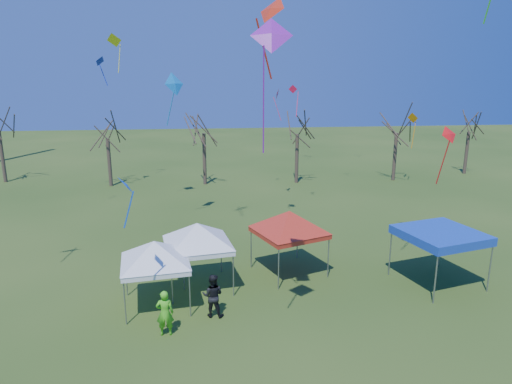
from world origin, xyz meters
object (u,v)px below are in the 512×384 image
(tree_4, at_px, (398,116))
(tree_5, at_px, (471,116))
(tent_white_west, at_px, (154,246))
(person_dark, at_px, (213,296))
(tent_white_mid, at_px, (197,228))
(tree_3, at_px, (298,116))
(tent_blue, at_px, (441,235))
(tree_1, at_px, (106,121))
(tent_red, at_px, (289,215))
(tree_2, at_px, (203,115))
(person_green, at_px, (165,313))

(tree_4, bearing_deg, tree_5, 13.85)
(tent_white_west, relative_size, person_dark, 2.10)
(tree_4, bearing_deg, tent_white_mid, -131.39)
(tree_3, relative_size, tent_blue, 1.95)
(tree_1, xyz_separation_m, tent_red, (12.45, -20.13, -2.78))
(tree_3, xyz_separation_m, tree_5, (17.69, 2.02, -0.35))
(tree_4, distance_m, tent_red, 24.00)
(tree_1, height_order, tree_2, tree_2)
(tree_4, bearing_deg, person_green, -128.24)
(person_dark, bearing_deg, tree_1, -57.42)
(tree_2, distance_m, tree_3, 8.41)
(tree_3, distance_m, tent_blue, 21.98)
(tree_2, relative_size, tent_blue, 2.02)
(tree_4, bearing_deg, person_dark, -126.90)
(tree_1, distance_m, person_dark, 25.96)
(tree_3, xyz_separation_m, tent_blue, (2.42, -21.53, -3.67))
(tree_5, relative_size, tent_white_west, 1.95)
(tree_3, relative_size, tent_red, 2.00)
(tree_3, relative_size, tree_4, 1.00)
(tree_2, distance_m, person_green, 25.57)
(tree_3, relative_size, tent_white_mid, 1.96)
(tree_2, relative_size, person_dark, 4.49)
(tree_3, height_order, tent_white_west, tree_3)
(tent_white_mid, relative_size, person_dark, 2.22)
(tree_2, relative_size, tent_white_west, 2.14)
(tent_blue, height_order, person_dark, tent_blue)
(tree_3, relative_size, tent_white_west, 2.07)
(tree_4, bearing_deg, tent_blue, -107.80)
(tree_2, height_order, tent_white_mid, tree_2)
(tent_red, xyz_separation_m, person_dark, (-3.86, -3.88, -2.10))
(tree_4, relative_size, tree_5, 1.06)
(person_green, bearing_deg, tent_red, -138.45)
(tree_5, xyz_separation_m, tent_blue, (-15.26, -23.55, -3.32))
(tree_1, height_order, tent_white_mid, tree_1)
(tree_3, bearing_deg, tent_white_west, -115.40)
(tree_3, height_order, person_green, tree_3)
(tree_4, height_order, tent_blue, tree_4)
(tree_5, bearing_deg, tent_blue, -122.95)
(tent_white_west, relative_size, tent_red, 0.97)
(person_green, bearing_deg, tent_blue, -166.37)
(tree_5, bearing_deg, tree_2, -176.30)
(tent_white_west, xyz_separation_m, tent_white_mid, (1.76, 1.64, 0.17))
(tent_white_mid, distance_m, tent_red, 4.59)
(tree_2, bearing_deg, person_dark, -89.55)
(person_dark, bearing_deg, tent_red, -121.96)
(tree_1, distance_m, tree_3, 16.81)
(tree_2, relative_size, tree_3, 1.03)
(tent_blue, bearing_deg, tree_1, 130.97)
(tent_white_mid, bearing_deg, tree_3, 66.86)
(tent_white_west, bearing_deg, tent_white_mid, 43.01)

